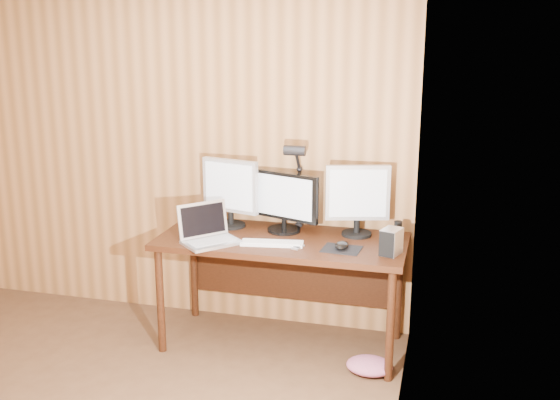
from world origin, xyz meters
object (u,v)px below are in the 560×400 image
at_px(monitor_center, 284,201).
at_px(laptop, 208,233).
at_px(mouse, 342,246).
at_px(desk_lamp, 297,174).
at_px(keyboard, 272,243).
at_px(desk, 285,253).
at_px(monitor_left, 230,191).
at_px(hard_drive, 391,242).
at_px(speaker, 398,230).
at_px(monitor_right, 358,198).
at_px(phone, 298,247).

relative_size(monitor_center, laptop, 1.16).
relative_size(mouse, desk_lamp, 0.20).
distance_m(keyboard, desk_lamp, 0.53).
bearing_deg(desk, monitor_left, 166.73).
bearing_deg(monitor_left, hard_drive, -1.43).
bearing_deg(monitor_center, speaker, 19.90).
bearing_deg(laptop, monitor_right, -25.11).
height_order(monitor_left, speaker, monitor_left).
height_order(keyboard, desk_lamp, desk_lamp).
relative_size(monitor_center, phone, 4.83).
height_order(phone, speaker, speaker).
bearing_deg(desk_lamp, mouse, -35.84).
distance_m(hard_drive, speaker, 0.30).
xyz_separation_m(keyboard, mouse, (0.44, 0.02, 0.02)).
bearing_deg(mouse, hard_drive, -3.45).
height_order(monitor_left, desk_lamp, desk_lamp).
bearing_deg(mouse, phone, -172.71).
bearing_deg(desk, monitor_right, 14.36).
distance_m(mouse, desk_lamp, 0.62).
bearing_deg(keyboard, desk_lamp, 70.46).
bearing_deg(keyboard, phone, -15.72).
xyz_separation_m(desk, keyboard, (-0.03, -0.21, 0.13)).
bearing_deg(laptop, desk, -17.43).
relative_size(hard_drive, desk_lamp, 0.27).
bearing_deg(desk_lamp, speaker, 2.47).
relative_size(monitor_right, keyboard, 1.16).
distance_m(desk, monitor_center, 0.34).
distance_m(monitor_center, keyboard, 0.35).
relative_size(monitor_left, mouse, 3.85).
bearing_deg(monitor_right, monitor_center, 168.63).
relative_size(monitor_left, keyboard, 1.16).
relative_size(desk, keyboard, 3.97).
height_order(mouse, phone, mouse).
distance_m(speaker, desk_lamp, 0.76).
bearing_deg(keyboard, speaker, 13.55).
relative_size(hard_drive, phone, 1.64).
height_order(laptop, phone, laptop).
xyz_separation_m(monitor_left, desk_lamp, (0.45, 0.06, 0.13)).
bearing_deg(mouse, laptop, -176.51).
distance_m(monitor_right, laptop, 0.99).
xyz_separation_m(keyboard, desk_lamp, (0.07, 0.36, 0.37)).
bearing_deg(monitor_center, desk, -53.31).
bearing_deg(laptop, mouse, -43.31).
bearing_deg(hard_drive, mouse, -164.47).
bearing_deg(laptop, phone, -45.06).
height_order(monitor_center, keyboard, monitor_center).
bearing_deg(speaker, keyboard, -158.18).
bearing_deg(laptop, keyboard, -40.80).
distance_m(keyboard, hard_drive, 0.74).
relative_size(desk, hard_drive, 9.54).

